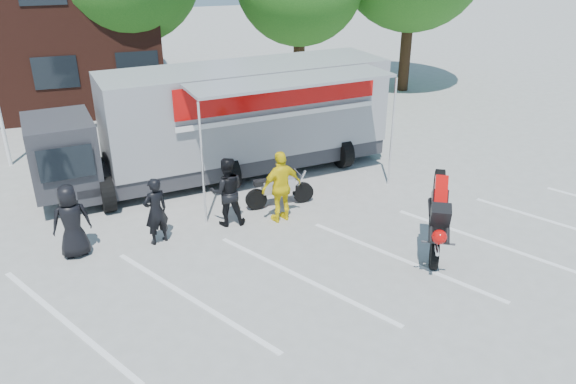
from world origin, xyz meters
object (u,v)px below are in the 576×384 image
parked_motorcycle (280,205)px  spectator_leather_c (227,192)px  stunt_bike_rider (432,251)px  spectator_hivis (281,187)px  spectator_leather_a (71,221)px  transporter_truck (235,173)px  spectator_leather_b (156,211)px

parked_motorcycle → spectator_leather_c: spectator_leather_c is taller
stunt_bike_rider → spectator_hivis: spectator_hivis is taller
parked_motorcycle → spectator_leather_a: spectator_leather_a is taller
transporter_truck → spectator_leather_b: bearing=-134.1°
transporter_truck → spectator_hivis: size_ratio=5.46×
transporter_truck → spectator_leather_a: 5.88m
spectator_leather_a → spectator_hivis: (5.00, 0.18, 0.07)m
transporter_truck → spectator_leather_b: 4.58m
spectator_leather_a → parked_motorcycle: bearing=-178.4°
spectator_leather_c → spectator_hivis: 1.37m
stunt_bike_rider → spectator_hivis: bearing=167.5°
parked_motorcycle → spectator_leather_a: bearing=99.6°
parked_motorcycle → spectator_leather_b: 3.59m
spectator_leather_b → spectator_hivis: spectator_hivis is taller
spectator_hivis → spectator_leather_b: bearing=-9.7°
spectator_hivis → transporter_truck: bearing=-95.5°
stunt_bike_rider → spectator_leather_b: bearing=-172.3°
stunt_bike_rider → spectator_leather_c: size_ratio=1.24×
spectator_leather_b → spectator_leather_c: (1.80, 0.42, 0.06)m
transporter_truck → parked_motorcycle: (0.65, -2.62, 0.00)m
spectator_leather_b → spectator_leather_c: 1.85m
stunt_bike_rider → transporter_truck: bearing=148.3°
transporter_truck → spectator_leather_c: 3.43m
parked_motorcycle → spectator_leather_a: size_ratio=1.11×
transporter_truck → spectator_leather_a: (-4.56, -3.60, 0.87)m
parked_motorcycle → stunt_bike_rider: (2.65, -3.38, 0.00)m
spectator_leather_a → spectator_hivis: bearing=172.9°
transporter_truck → spectator_leather_b: (-2.70, -3.60, 0.83)m
spectator_leather_c → spectator_hivis: (1.35, -0.24, 0.05)m
transporter_truck → spectator_leather_a: spectator_leather_a is taller
transporter_truck → stunt_bike_rider: (3.31, -6.00, 0.00)m
parked_motorcycle → transporter_truck: bearing=12.9°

